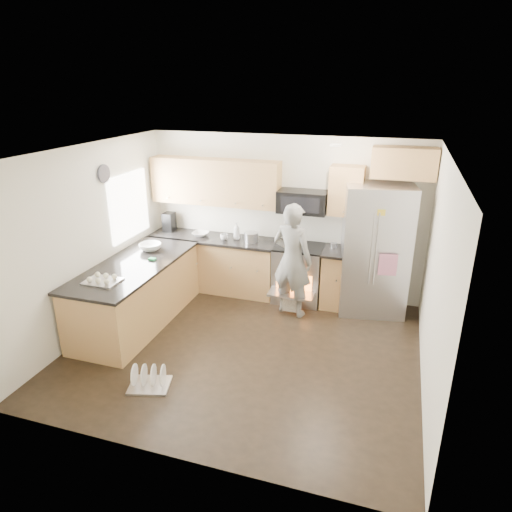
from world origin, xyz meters
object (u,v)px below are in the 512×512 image
(dish_rack, at_px, (149,381))
(stove_range, at_px, (299,261))
(person, at_px, (292,260))
(refrigerator, at_px, (375,250))

(dish_rack, bearing_deg, stove_range, 67.63)
(stove_range, height_order, person, stove_range)
(stove_range, distance_m, dish_rack, 3.08)
(refrigerator, relative_size, dish_rack, 3.62)
(stove_range, height_order, dish_rack, stove_range)
(person, bearing_deg, stove_range, -74.38)
(person, distance_m, dish_rack, 2.69)
(stove_range, bearing_deg, dish_rack, -112.37)
(refrigerator, xyz_separation_m, dish_rack, (-2.30, -2.80, -0.92))
(stove_range, bearing_deg, refrigerator, 0.36)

